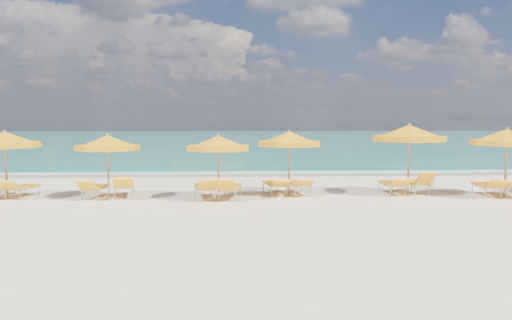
{
  "coord_description": "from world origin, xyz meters",
  "views": [
    {
      "loc": [
        -0.98,
        -17.45,
        2.79
      ],
      "look_at": [
        0.0,
        1.5,
        1.2
      ],
      "focal_mm": 35.0,
      "sensor_mm": 36.0,
      "label": 1
    }
  ],
  "objects": [
    {
      "name": "lounger_4_left",
      "position": [
        0.65,
        0.76,
        0.22
      ],
      "size": [
        0.92,
        1.97,
        0.69
      ],
      "rotation": [
        0.0,
        0.0,
        0.17
      ],
      "color": "#A5A8AD",
      "rests_on": "ground"
    },
    {
      "name": "lounger_4_right",
      "position": [
        1.54,
        0.72,
        0.23
      ],
      "size": [
        0.82,
        2.03,
        0.71
      ],
      "rotation": [
        0.0,
        0.0,
        0.1
      ],
      "color": "#A5A8AD",
      "rests_on": "ground"
    },
    {
      "name": "lounger_3_right",
      "position": [
        -1.0,
        -0.23,
        0.24
      ],
      "size": [
        0.94,
        2.0,
        0.85
      ],
      "rotation": [
        0.0,
        0.0,
        -0.16
      ],
      "color": "#A5A8AD",
      "rests_on": "ground"
    },
    {
      "name": "lounger_2_right",
      "position": [
        -4.78,
        0.42,
        0.24
      ],
      "size": [
        1.0,
        2.11,
        0.85
      ],
      "rotation": [
        0.0,
        0.0,
        0.17
      ],
      "color": "#A5A8AD",
      "rests_on": "ground"
    },
    {
      "name": "umbrella_3",
      "position": [
        -1.39,
        -0.41,
        1.92
      ],
      "size": [
        2.83,
        2.83,
        2.25
      ],
      "rotation": [
        0.0,
        0.0,
        0.33
      ],
      "color": "#A28851",
      "rests_on": "ground"
    },
    {
      "name": "lounger_5_left",
      "position": [
        5.0,
        0.56,
        0.22
      ],
      "size": [
        0.69,
        1.88,
        0.72
      ],
      "rotation": [
        0.0,
        0.0,
        0.05
      ],
      "color": "#A5A8AD",
      "rests_on": "ground"
    },
    {
      "name": "wet_sand_band",
      "position": [
        0.0,
        7.4,
        0.0
      ],
      "size": [
        120.0,
        2.6,
        0.01
      ],
      "primitive_type": "cube",
      "color": "tan",
      "rests_on": "ground"
    },
    {
      "name": "umbrella_5",
      "position": [
        5.49,
        0.27,
        2.23
      ],
      "size": [
        3.21,
        3.21,
        2.62
      ],
      "rotation": [
        0.0,
        0.0,
        -0.29
      ],
      "color": "#A28851",
      "rests_on": "ground"
    },
    {
      "name": "lounger_5_right",
      "position": [
        5.89,
        0.76,
        0.24
      ],
      "size": [
        0.91,
        1.96,
        0.91
      ],
      "rotation": [
        0.0,
        0.0,
        0.15
      ],
      "color": "#A5A8AD",
      "rests_on": "ground"
    },
    {
      "name": "ground_plane",
      "position": [
        0.0,
        0.0,
        0.0
      ],
      "size": [
        120.0,
        120.0,
        0.0
      ],
      "primitive_type": "plane",
      "color": "beige"
    },
    {
      "name": "foam_line",
      "position": [
        0.0,
        8.2,
        0.0
      ],
      "size": [
        120.0,
        1.2,
        0.03
      ],
      "primitive_type": "cube",
      "color": "white",
      "rests_on": "ground"
    },
    {
      "name": "whitecap_far",
      "position": [
        8.0,
        24.0,
        0.0
      ],
      "size": [
        18.0,
        0.3,
        0.05
      ],
      "primitive_type": "cube",
      "color": "white",
      "rests_on": "ground"
    },
    {
      "name": "umbrella_4",
      "position": [
        1.16,
        0.57,
        2.02
      ],
      "size": [
        2.93,
        2.93,
        2.37
      ],
      "rotation": [
        0.0,
        0.0,
        0.3
      ],
      "color": "#A28851",
      "rests_on": "ground"
    },
    {
      "name": "umbrella_2",
      "position": [
        -5.22,
        -0.01,
        1.93
      ],
      "size": [
        2.79,
        2.79,
        2.26
      ],
      "rotation": [
        0.0,
        0.0,
        0.3
      ],
      "color": "#A28851",
      "rests_on": "ground"
    },
    {
      "name": "lounger_1_right",
      "position": [
        -8.37,
        0.45,
        0.22
      ],
      "size": [
        0.91,
        1.89,
        0.74
      ],
      "rotation": [
        0.0,
        0.0,
        -0.18
      ],
      "color": "#A5A8AD",
      "rests_on": "ground"
    },
    {
      "name": "lounger_6_left",
      "position": [
        8.31,
        0.01,
        0.22
      ],
      "size": [
        0.73,
        1.86,
        0.71
      ],
      "rotation": [
        0.0,
        0.0,
        -0.08
      ],
      "color": "#A5A8AD",
      "rests_on": "ground"
    },
    {
      "name": "lounger_1_left",
      "position": [
        -9.17,
        0.71,
        0.21
      ],
      "size": [
        0.77,
        1.81,
        0.65
      ],
      "rotation": [
        0.0,
        0.0,
        0.12
      ],
      "color": "#A5A8AD",
      "rests_on": "ground"
    },
    {
      "name": "ocean",
      "position": [
        0.0,
        48.0,
        0.0
      ],
      "size": [
        120.0,
        80.0,
        0.3
      ],
      "primitive_type": "cube",
      "color": "#16806C",
      "rests_on": "ground"
    },
    {
      "name": "lounger_2_left",
      "position": [
        -5.73,
        0.21,
        0.22
      ],
      "size": [
        0.8,
        1.84,
        0.77
      ],
      "rotation": [
        0.0,
        0.0,
        -0.12
      ],
      "color": "#A5A8AD",
      "rests_on": "ground"
    },
    {
      "name": "lounger_3_left",
      "position": [
        -1.88,
        -0.12,
        0.24
      ],
      "size": [
        0.9,
        2.02,
        0.83
      ],
      "rotation": [
        0.0,
        0.0,
        0.14
      ],
      "color": "#A5A8AD",
      "rests_on": "ground"
    },
    {
      "name": "umbrella_1",
      "position": [
        -8.75,
        0.16,
        2.03
      ],
      "size": [
        3.09,
        3.09,
        2.38
      ],
      "rotation": [
        0.0,
        0.0,
        0.4
      ],
      "color": "#A28851",
      "rests_on": "ground"
    },
    {
      "name": "umbrella_6",
      "position": [
        8.67,
        -0.54,
        2.11
      ],
      "size": [
        2.85,
        2.85,
        2.47
      ],
      "rotation": [
        0.0,
        0.0,
        0.18
      ],
      "color": "#A28851",
      "rests_on": "ground"
    },
    {
      "name": "lounger_6_right",
      "position": [
        9.09,
        -0.07,
        0.22
      ],
      "size": [
        0.88,
        1.95,
        0.69
      ],
      "rotation": [
        0.0,
        0.0,
        -0.15
      ],
      "color": "#A5A8AD",
      "rests_on": "ground"
    },
    {
      "name": "whitecap_near",
      "position": [
        -6.0,
        17.0,
        0.0
      ],
      "size": [
        14.0,
        0.36,
        0.05
      ],
      "primitive_type": "cube",
      "color": "white",
      "rests_on": "ground"
    }
  ]
}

